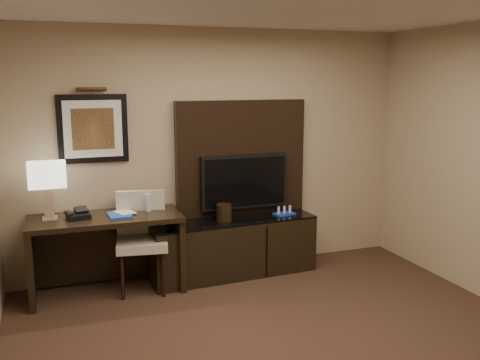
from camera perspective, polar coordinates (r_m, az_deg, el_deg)
name	(u,v)px	position (r m, az deg, el deg)	size (l,w,h in m)	color
wall_back	(214,152)	(5.99, -2.79, 3.04)	(4.50, 0.01, 2.70)	tan
desk	(107,255)	(5.63, -14.01, -7.73)	(1.50, 0.64, 0.80)	black
credenza	(233,247)	(5.97, -0.80, -7.14)	(1.84, 0.51, 0.64)	black
tv_wall_panel	(241,158)	(6.04, 0.11, 2.35)	(1.50, 0.12, 1.30)	black
tv	(244,181)	(5.99, 0.44, -0.15)	(1.00, 0.08, 0.60)	black
artwork	(93,129)	(5.69, -15.42, 5.29)	(0.70, 0.04, 0.70)	black
picture_light	(91,89)	(5.63, -15.60, 9.31)	(0.04, 0.04, 0.30)	#3E2914
desk_chair	(142,242)	(5.56, -10.43, -6.52)	(0.50, 0.58, 1.04)	beige
table_lamp	(48,190)	(5.49, -19.80, -1.01)	(0.36, 0.21, 0.59)	tan
desk_phone	(78,214)	(5.48, -16.87, -3.45)	(0.20, 0.18, 0.10)	black
blue_folder	(119,215)	(5.50, -12.75, -3.65)	(0.22, 0.29, 0.02)	#1C49B6
book	(117,204)	(5.51, -12.95, -2.56)	(0.16, 0.02, 0.22)	tan
water_bottle	(148,203)	(5.62, -9.77, -2.42)	(0.06, 0.06, 0.17)	silver
ice_bucket	(224,213)	(5.80, -1.72, -3.49)	(0.17, 0.17, 0.19)	black
minibar_tray	(284,211)	(6.08, 4.75, -3.32)	(0.23, 0.14, 0.08)	#1A41AD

